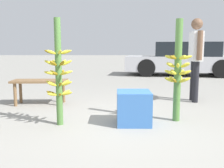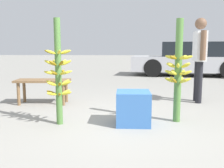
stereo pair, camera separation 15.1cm
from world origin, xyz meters
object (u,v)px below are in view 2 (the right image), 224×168
Objects in this scene: banana_stalk_center at (178,70)px; produce_crate at (133,108)px; market_bench at (43,84)px; parked_car at (190,59)px; banana_stalk_left at (58,73)px; vendor_person at (199,53)px.

produce_crate is at bearing -166.02° from banana_stalk_center.
market_bench is at bearing 143.50° from produce_crate.
market_bench is 0.23× the size of parked_car.
parked_car reaches higher than produce_crate.
banana_stalk_center reaches higher than produce_crate.
produce_crate is at bearing 168.29° from parked_car.
market_bench is at bearing 116.74° from banana_stalk_left.
banana_stalk_left is 1.74m from banana_stalk_center.
vendor_person reaches higher than produce_crate.
parked_car is at bearing 62.11° from banana_stalk_left.
banana_stalk_center is at bearing 172.98° from parked_car.
parked_car is at bearing 49.45° from market_bench.
banana_stalk_center is 0.90× the size of vendor_person.
banana_stalk_left is at bearing -173.06° from banana_stalk_center.
vendor_person is 1.58× the size of market_bench.
parked_car is at bearing -9.23° from vendor_person.
market_bench is 2.24× the size of produce_crate.
banana_stalk_center is 3.16× the size of produce_crate.
vendor_person is at bearing 48.99° from produce_crate.
market_bench is at bearing 150.90° from parked_car.
vendor_person reaches higher than banana_stalk_left.
produce_crate is (1.07, 0.05, -0.51)m from banana_stalk_left.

